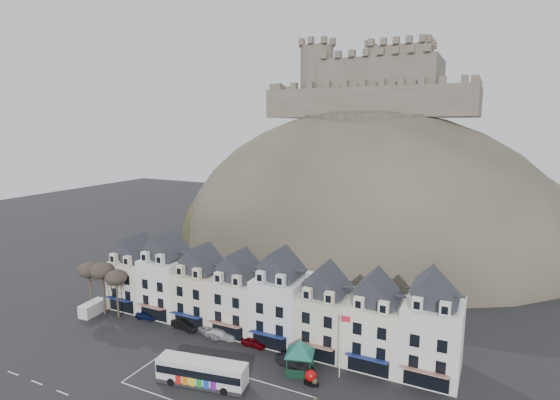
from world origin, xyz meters
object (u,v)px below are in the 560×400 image
at_px(flagpole, 341,341).
at_px(car_charcoal, 292,362).
at_px(car_white, 222,334).
at_px(car_maroon, 254,342).
at_px(red_buoy, 311,377).
at_px(white_van, 93,308).
at_px(bus, 202,371).
at_px(car_silver, 211,331).
at_px(car_black, 186,324).
at_px(bus_shelter, 300,347).
at_px(car_navy, 147,315).

relative_size(flagpole, car_charcoal, 1.80).
xyz_separation_m(car_white, car_maroon, (5.37, 0.00, -0.05)).
relative_size(red_buoy, white_van, 0.38).
xyz_separation_m(flagpole, car_white, (-18.49, 1.98, -4.05)).
relative_size(bus, car_silver, 2.46).
xyz_separation_m(red_buoy, car_black, (-22.17, 4.69, -0.11)).
relative_size(bus_shelter, car_charcoal, 1.44).
xyz_separation_m(red_buoy, car_maroon, (-10.40, 4.75, -0.26)).
bearing_deg(car_charcoal, white_van, 108.85).
bearing_deg(flagpole, car_maroon, 171.41).
bearing_deg(car_black, white_van, 105.28).
height_order(white_van, car_silver, white_van).
bearing_deg(bus, flagpole, 21.10).
xyz_separation_m(red_buoy, car_silver, (-17.57, 4.75, -0.25)).
xyz_separation_m(bus_shelter, car_silver, (-15.48, 3.13, -2.73)).
height_order(white_van, car_maroon, white_van).
height_order(car_black, car_white, car_black).
height_order(red_buoy, car_charcoal, red_buoy).
distance_m(bus_shelter, car_silver, 16.03).
relative_size(flagpole, car_black, 1.75).
height_order(red_buoy, car_navy, red_buoy).
relative_size(red_buoy, flagpole, 0.21).
bearing_deg(car_silver, white_van, 116.69).
relative_size(car_white, car_maroon, 1.26).
height_order(bus, car_maroon, bus).
xyz_separation_m(bus, car_silver, (-6.15, 10.57, -1.06)).
height_order(flagpole, car_silver, flagpole).
bearing_deg(car_charcoal, bus_shelter, -96.61).
distance_m(white_van, car_black, 16.98).
xyz_separation_m(car_silver, car_white, (1.80, 0.00, 0.03)).
bearing_deg(flagpole, bus, -148.72).
distance_m(red_buoy, car_charcoal, 4.10).
xyz_separation_m(car_navy, car_charcoal, (26.46, -2.50, 0.14)).
relative_size(bus_shelter, car_black, 1.40).
distance_m(white_van, car_white, 23.34).
relative_size(car_black, car_maroon, 1.28).
bearing_deg(car_charcoal, bus, 154.12).
bearing_deg(car_navy, white_van, 94.95).
height_order(bus, red_buoy, bus).
height_order(bus, car_silver, bus).
height_order(bus, car_black, bus).
bearing_deg(bus_shelter, white_van, 163.82).
bearing_deg(flagpole, car_white, 173.88).
bearing_deg(white_van, car_maroon, -1.04).
relative_size(bus, white_van, 2.43).
distance_m(bus, white_van, 28.72).
bearing_deg(car_silver, car_black, 110.82).
distance_m(flagpole, car_charcoal, 7.33).
relative_size(white_van, car_charcoal, 1.00).
bearing_deg(red_buoy, car_charcoal, 146.63).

